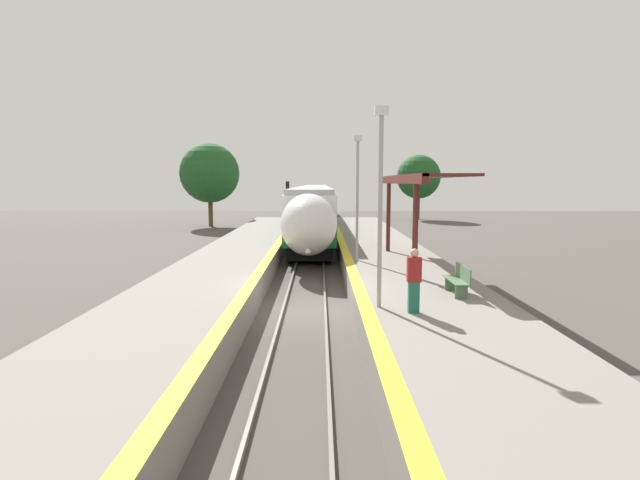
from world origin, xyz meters
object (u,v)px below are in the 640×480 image
train (314,205)px  lamppost_mid (357,190)px  platform_bench (458,279)px  lamppost_near (380,194)px  person_waiting (414,280)px  railway_signal (287,203)px

train → lamppost_mid: bearing=-85.1°
platform_bench → lamppost_mid: (-2.61, 6.73, 2.61)m
lamppost_near → lamppost_mid: 8.27m
person_waiting → lamppost_mid: lamppost_mid is taller
platform_bench → lamppost_mid: bearing=111.2°
platform_bench → railway_signal: railway_signal is taller
train → railway_signal: (-2.06, -6.49, 0.42)m
lamppost_near → lamppost_mid: bearing=90.0°
platform_bench → lamppost_near: 4.00m
train → railway_signal: bearing=-107.6°
train → platform_bench: size_ratio=31.27×
platform_bench → person_waiting: bearing=-129.5°
train → lamppost_near: 33.38m
railway_signal → lamppost_near: bearing=-81.0°
lamppost_near → lamppost_mid: same height
person_waiting → lamppost_near: lamppost_near is taller
person_waiting → railway_signal: 27.85m
person_waiting → railway_signal: railway_signal is taller
platform_bench → railway_signal: size_ratio=0.36×
platform_bench → lamppost_mid: 7.67m
lamppost_near → railway_signal: bearing=99.0°
railway_signal → lamppost_near: (4.22, -26.77, 1.35)m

